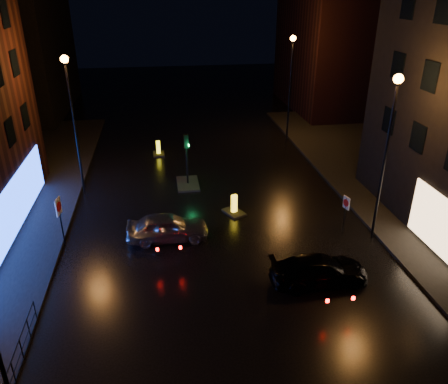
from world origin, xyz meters
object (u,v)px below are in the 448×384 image
Objects in this scene: silver_hatchback at (167,227)px; road_sign_right at (346,206)px; bollard_far at (159,152)px; dark_sedan at (319,270)px; road_sign_left at (59,211)px; traffic_signal at (188,178)px; bollard_near at (234,209)px.

road_sign_right is (9.22, -0.65, 0.85)m from silver_hatchback.
silver_hatchback is at bearing -90.69° from bollard_far.
silver_hatchback is 0.95× the size of dark_sedan.
road_sign_right is (2.77, 3.96, 0.92)m from dark_sedan.
bollard_far is at bearing 77.70° from road_sign_left.
silver_hatchback is (-1.52, -6.63, 0.20)m from traffic_signal.
road_sign_right reaches higher than dark_sedan.
bollard_far is at bearing 87.21° from bollard_near.
road_sign_left is 14.42m from road_sign_right.
road_sign_right is at bearing -56.20° from bollard_far.
road_sign_left is (-6.70, -6.42, 1.46)m from traffic_signal.
silver_hatchback reaches higher than dark_sedan.
bollard_near is at bearing -70.04° from bollard_far.
traffic_signal is at bearing -12.35° from silver_hatchback.
road_sign_left is at bearing -136.23° from traffic_signal.
bollard_near is 1.21× the size of bollard_far.
bollard_near is 0.60× the size of road_sign_left.
traffic_signal reaches higher than road_sign_right.
road_sign_right is at bearing -36.30° from dark_sedan.
bollard_near is 0.76× the size of road_sign_right.
road_sign_right is (5.37, -2.91, 1.30)m from bollard_near.
road_sign_right is (7.70, -7.28, 1.05)m from traffic_signal.
road_sign_right is (9.50, -13.18, 1.31)m from bollard_far.
bollard_far is at bearing -68.74° from road_sign_right.
road_sign_left reaches higher than road_sign_right.
bollard_near is at bearing 19.35° from dark_sedan.
silver_hatchback reaches higher than bollard_near.
road_sign_right is at bearing -43.42° from traffic_signal.
dark_sedan reaches higher than bollard_far.
bollard_far is 0.63× the size of road_sign_right.
road_sign_left reaches higher than silver_hatchback.
traffic_signal is 0.83× the size of silver_hatchback.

